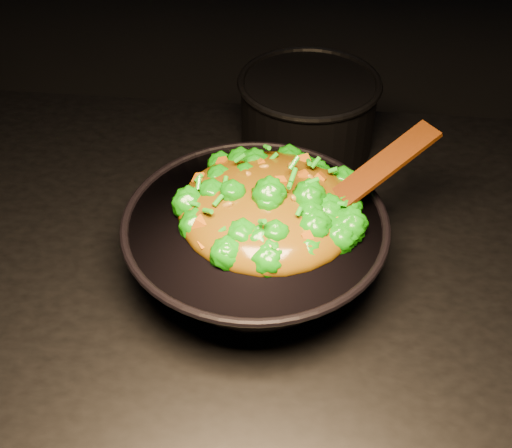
# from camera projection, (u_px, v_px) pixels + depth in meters

# --- Properties ---
(stovetop) EXTENTS (1.20, 0.90, 0.90)m
(stovetop) POSITION_uv_depth(u_px,v_px,m) (246.00, 419.00, 1.28)
(stovetop) COLOR black
(stovetop) RESTS_ON ground
(wok) EXTENTS (0.48, 0.48, 0.10)m
(wok) POSITION_uv_depth(u_px,v_px,m) (255.00, 247.00, 0.93)
(wok) COLOR black
(wok) RESTS_ON stovetop
(stir_fry) EXTENTS (0.26, 0.26, 0.09)m
(stir_fry) POSITION_uv_depth(u_px,v_px,m) (269.00, 187.00, 0.88)
(stir_fry) COLOR #137B08
(stir_fry) RESTS_ON wok
(spatula) EXTENTS (0.22, 0.18, 0.11)m
(spatula) POSITION_uv_depth(u_px,v_px,m) (360.00, 184.00, 0.89)
(spatula) COLOR #331505
(spatula) RESTS_ON wok
(back_pot) EXTENTS (0.31, 0.31, 0.14)m
(back_pot) POSITION_uv_depth(u_px,v_px,m) (308.00, 113.00, 1.16)
(back_pot) COLOR black
(back_pot) RESTS_ON stovetop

